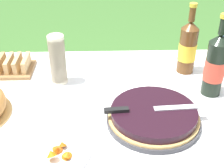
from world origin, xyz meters
TOP-DOWN VIEW (x-y plane):
  - garden_table at (0.00, 0.00)m, footprint 1.76×1.02m
  - tablecloth at (0.00, 0.00)m, footprint 1.77×1.03m
  - berry_tart at (0.30, -0.10)m, footprint 0.35×0.35m
  - serving_knife at (0.27, -0.10)m, footprint 0.38×0.05m
  - cup_stack at (-0.08, 0.20)m, footprint 0.07×0.07m
  - cider_bottle_amber at (0.51, 0.29)m, footprint 0.08×0.08m
  - juice_bottle_red at (0.58, 0.09)m, footprint 0.08×0.08m
  - snack_plate_near at (-0.03, -0.26)m, footprint 0.21×0.21m
  - bread_board at (-0.35, 0.31)m, footprint 0.26×0.18m

SIDE VIEW (x-z plane):
  - garden_table at x=0.00m, z-range 0.30..1.02m
  - tablecloth at x=0.00m, z-range 0.66..0.76m
  - snack_plate_near at x=-0.03m, z-range 0.71..0.77m
  - berry_tart at x=0.30m, z-range 0.73..0.78m
  - bread_board at x=-0.35m, z-range 0.72..0.79m
  - serving_knife at x=0.27m, z-range 0.78..0.80m
  - cup_stack at x=-0.08m, z-range 0.73..0.95m
  - cider_bottle_amber at x=0.51m, z-range 0.69..1.02m
  - juice_bottle_red at x=0.58m, z-range 0.69..1.04m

